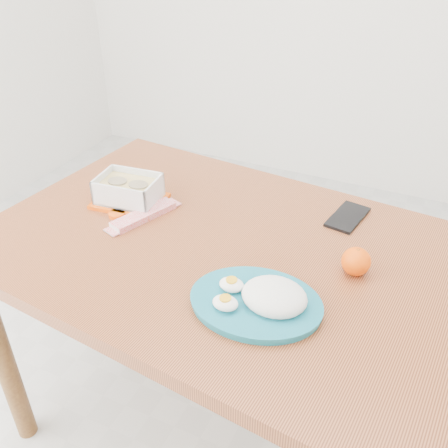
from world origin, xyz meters
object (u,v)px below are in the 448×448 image
at_px(dining_table, 224,274).
at_px(orange_fruit, 356,261).
at_px(food_container, 129,191).
at_px(smartphone, 348,217).
at_px(rice_plate, 262,298).

xyz_separation_m(dining_table, orange_fruit, (0.32, 0.02, 0.13)).
height_order(food_container, orange_fruit, food_container).
bearing_deg(smartphone, orange_fruit, -63.50).
bearing_deg(dining_table, smartphone, 50.66).
distance_m(orange_fruit, smartphone, 0.24).
height_order(dining_table, food_container, food_container).
relative_size(food_container, rice_plate, 0.66).
relative_size(orange_fruit, smartphone, 0.45).
xyz_separation_m(food_container, rice_plate, (0.50, -0.25, -0.01)).
bearing_deg(smartphone, food_container, -153.09).
distance_m(dining_table, smartphone, 0.37).
bearing_deg(rice_plate, smartphone, 72.37).
bearing_deg(dining_table, rice_plate, -40.16).
xyz_separation_m(orange_fruit, smartphone, (-0.07, 0.23, -0.03)).
distance_m(food_container, orange_fruit, 0.65).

